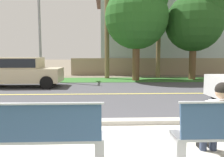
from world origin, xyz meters
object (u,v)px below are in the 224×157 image
at_px(car_beige_far, 19,71).
at_px(shade_tree_left, 196,19).
at_px(shade_tree_far_left, 139,13).
at_px(streetlamp, 40,14).
at_px(seated_person_white, 218,117).
at_px(bench_left, 40,137).

xyz_separation_m(car_beige_far, shade_tree_left, (10.53, 3.02, 3.20)).
bearing_deg(shade_tree_left, shade_tree_far_left, -173.64).
bearing_deg(car_beige_far, streetlamp, 81.99).
bearing_deg(shade_tree_far_left, shade_tree_left, 6.36).
height_order(streetlamp, shade_tree_far_left, streetlamp).
relative_size(streetlamp, shade_tree_far_left, 1.11).
bearing_deg(streetlamp, shade_tree_left, 1.26).
relative_size(car_beige_far, shade_tree_left, 0.69).
distance_m(streetlamp, shade_tree_far_left, 6.24).
bearing_deg(seated_person_white, shade_tree_far_left, 87.75).
xyz_separation_m(car_beige_far, streetlamp, (0.39, 2.80, 3.37)).
xyz_separation_m(seated_person_white, streetlamp, (-5.81, 11.20, 3.55)).
bearing_deg(seated_person_white, shade_tree_left, 69.24).
height_order(bench_left, shade_tree_left, shade_tree_left).
height_order(seated_person_white, shade_tree_left, shade_tree_left).
height_order(bench_left, car_beige_far, car_beige_far).
distance_m(bench_left, shade_tree_far_left, 12.24).
distance_m(seated_person_white, shade_tree_far_left, 11.59).
distance_m(car_beige_far, shade_tree_left, 11.42).
height_order(bench_left, seated_person_white, seated_person_white).
bearing_deg(car_beige_far, shade_tree_far_left, 21.33).
relative_size(car_beige_far, streetlamp, 0.58).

